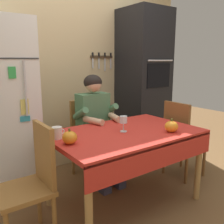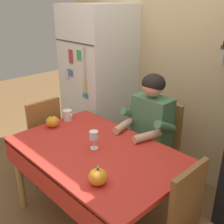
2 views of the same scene
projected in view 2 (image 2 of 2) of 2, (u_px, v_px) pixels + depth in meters
The scene contains 10 objects.
back_wall_assembly at pixel (194, 58), 2.71m from camera, with size 3.70×0.13×2.60m.
refrigerator at pixel (99, 83), 3.29m from camera, with size 0.68×0.71×1.80m.
dining_table at pixel (94, 159), 2.18m from camera, with size 1.40×0.90×0.74m.
chair_behind_person at pixel (158, 143), 2.72m from camera, with size 0.40×0.40×0.93m.
seated_person at pixel (147, 129), 2.51m from camera, with size 0.47×0.55×1.25m.
chair_left_side at pixel (41, 136), 2.86m from camera, with size 0.40×0.40×0.93m.
coffee_mug at pixel (68, 115), 2.66m from camera, with size 0.12×0.09×0.10m.
wine_glass at pixel (94, 136), 2.14m from camera, with size 0.07×0.07×0.15m.
pumpkin_large at pixel (98, 177), 1.75m from camera, with size 0.13×0.13×0.13m.
pumpkin_medium at pixel (53, 122), 2.53m from camera, with size 0.12×0.12×0.13m.
Camera 2 is at (1.45, -1.11, 1.85)m, focal length 43.78 mm.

